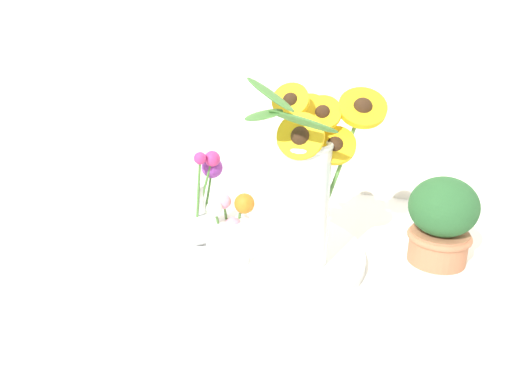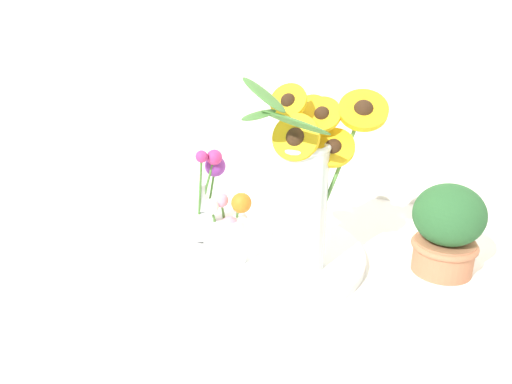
% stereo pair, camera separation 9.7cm
% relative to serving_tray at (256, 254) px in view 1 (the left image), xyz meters
% --- Properties ---
extents(ground_plane, '(6.00, 6.00, 0.00)m').
position_rel_serving_tray_xyz_m(ground_plane, '(-0.00, -0.11, -0.01)').
color(ground_plane, silver).
extents(serving_tray, '(0.44, 0.44, 0.02)m').
position_rel_serving_tray_xyz_m(serving_tray, '(0.00, 0.00, 0.00)').
color(serving_tray, white).
rests_on(serving_tray, ground_plane).
extents(mason_jar_sunflowers, '(0.26, 0.22, 0.36)m').
position_rel_serving_tray_xyz_m(mason_jar_sunflowers, '(0.10, -0.01, 0.17)').
color(mason_jar_sunflowers, silver).
rests_on(mason_jar_sunflowers, serving_tray).
extents(vase_small_center, '(0.09, 0.09, 0.14)m').
position_rel_serving_tray_xyz_m(vase_small_center, '(-0.03, -0.06, 0.07)').
color(vase_small_center, white).
rests_on(vase_small_center, serving_tray).
extents(vase_bulb_right, '(0.08, 0.08, 0.20)m').
position_rel_serving_tray_xyz_m(vase_bulb_right, '(-0.12, -0.01, 0.08)').
color(vase_bulb_right, white).
rests_on(vase_bulb_right, serving_tray).
extents(potted_plant, '(0.13, 0.13, 0.18)m').
position_rel_serving_tray_xyz_m(potted_plant, '(0.35, 0.11, 0.08)').
color(potted_plant, '#B7704C').
rests_on(potted_plant, ground_plane).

